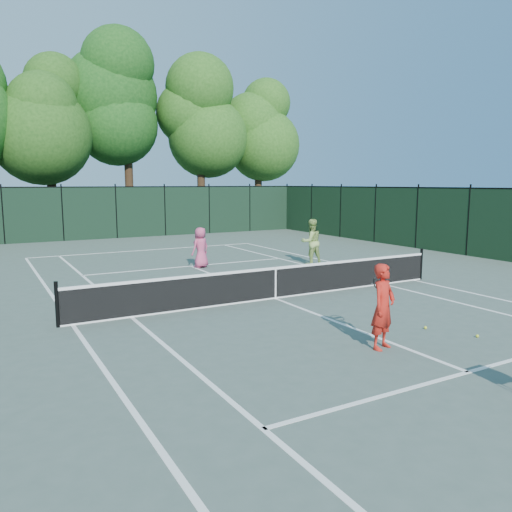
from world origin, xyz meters
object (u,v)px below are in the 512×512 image
coach (383,306)px  loose_ball_near_cart (425,328)px  player_pink (201,248)px  loose_ball_midcourt (477,336)px  player_green (311,242)px

coach → loose_ball_near_cart: 2.03m
coach → loose_ball_near_cart: (1.79, 0.50, -0.82)m
player_pink → loose_ball_near_cart: bearing=77.3°
coach → loose_ball_near_cart: bearing=-2.9°
coach → player_pink: bearing=67.9°
coach → loose_ball_near_cart: size_ratio=25.00×
coach → player_pink: size_ratio=1.09×
player_pink → loose_ball_midcourt: 11.24m
player_pink → player_green: size_ratio=0.86×
loose_ball_near_cart → player_green: bearing=70.6°
loose_ball_midcourt → player_green: bearing=75.1°
player_green → loose_ball_midcourt: player_green is taller
player_pink → coach: bearing=67.4°
coach → loose_ball_midcourt: 2.45m
player_pink → loose_ball_near_cart: size_ratio=23.01×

